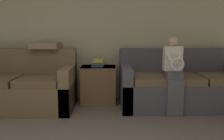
# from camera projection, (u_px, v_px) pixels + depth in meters

# --- Properties ---
(wall_back) EXTENTS (7.74, 0.06, 2.55)m
(wall_back) POSITION_uv_depth(u_px,v_px,m) (85.00, 30.00, 4.56)
(wall_back) COLOR #BCB293
(wall_back) RESTS_ON ground_plane
(couch_main) EXTENTS (2.00, 1.00, 0.95)m
(couch_main) POSITION_uv_depth(u_px,v_px,m) (180.00, 86.00, 4.20)
(couch_main) COLOR #4C4C56
(couch_main) RESTS_ON ground_plane
(couch_side) EXTENTS (1.70, 0.95, 0.96)m
(couch_side) POSITION_uv_depth(u_px,v_px,m) (22.00, 88.00, 4.05)
(couch_side) COLOR brown
(couch_side) RESTS_ON ground_plane
(child_left_seated) EXTENTS (0.28, 0.37, 1.17)m
(child_left_seated) POSITION_uv_depth(u_px,v_px,m) (174.00, 72.00, 3.73)
(child_left_seated) COLOR #56565B
(child_left_seated) RESTS_ON ground_plane
(side_shelf) EXTENTS (0.62, 0.53, 0.64)m
(side_shelf) POSITION_uv_depth(u_px,v_px,m) (98.00, 84.00, 4.39)
(side_shelf) COLOR brown
(side_shelf) RESTS_ON ground_plane
(book_stack) EXTENTS (0.22, 0.32, 0.13)m
(book_stack) POSITION_uv_depth(u_px,v_px,m) (98.00, 63.00, 4.33)
(book_stack) COLOR #33569E
(book_stack) RESTS_ON side_shelf
(throw_pillow) EXTENTS (0.46, 0.46, 0.10)m
(throw_pillow) POSITION_uv_depth(u_px,v_px,m) (46.00, 45.00, 4.28)
(throw_pillow) COLOR gray
(throw_pillow) RESTS_ON couch_side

